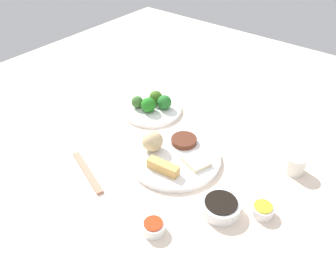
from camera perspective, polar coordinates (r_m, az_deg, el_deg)
name	(u,v)px	position (r m, az deg, el deg)	size (l,w,h in m)	color
tabletop	(183,167)	(1.12, 2.40, -5.15)	(2.20, 2.20, 0.02)	beige
main_plate	(174,158)	(1.12, 0.96, -3.77)	(0.29, 0.29, 0.02)	white
rice_scoop	(152,141)	(1.12, -2.52, -1.02)	(0.07, 0.07, 0.07)	#CAB283
spring_roll	(163,167)	(1.05, -0.80, -5.23)	(0.10, 0.03, 0.03)	tan
crab_rangoon_wonton	(196,161)	(1.09, 4.59, -4.33)	(0.07, 0.07, 0.01)	beige
stir_fry_heap	(184,140)	(1.16, 2.57, -0.96)	(0.08, 0.08, 0.02)	#512618
broccoli_plate	(151,110)	(1.35, -2.67, 4.01)	(0.23, 0.23, 0.01)	white
broccoli_floret_0	(148,105)	(1.31, -3.15, 4.77)	(0.05, 0.05, 0.05)	#1F731D
broccoli_floret_1	(164,102)	(1.32, -0.57, 5.19)	(0.05, 0.05, 0.05)	#236B27
broccoli_floret_2	(137,102)	(1.34, -4.93, 5.22)	(0.04, 0.04, 0.04)	#366228
broccoli_floret_3	(156,97)	(1.36, -1.97, 5.99)	(0.05, 0.05, 0.05)	#3D651E
soy_sauce_bowl	(221,207)	(0.98, 8.41, -11.42)	(0.11, 0.11, 0.03)	white
soy_sauce_bowl_liquid	(221,202)	(0.96, 8.51, -10.69)	(0.09, 0.09, 0.00)	black
sauce_ramekin_sweet_and_sour	(153,227)	(0.93, -2.35, -14.63)	(0.06, 0.06, 0.03)	white
sauce_ramekin_sweet_and_sour_liquid	(153,223)	(0.91, -2.38, -14.02)	(0.05, 0.05, 0.00)	red
sauce_ramekin_hot_mustard	(262,210)	(0.99, 14.89, -11.65)	(0.06, 0.06, 0.03)	white
sauce_ramekin_hot_mustard_liquid	(263,206)	(0.98, 15.03, -11.05)	(0.05, 0.05, 0.00)	gold
teacup	(295,164)	(1.13, 19.70, -4.47)	(0.06, 0.06, 0.06)	white
chopsticks_pair	(87,172)	(1.11, -12.79, -5.87)	(0.20, 0.02, 0.01)	#A67056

